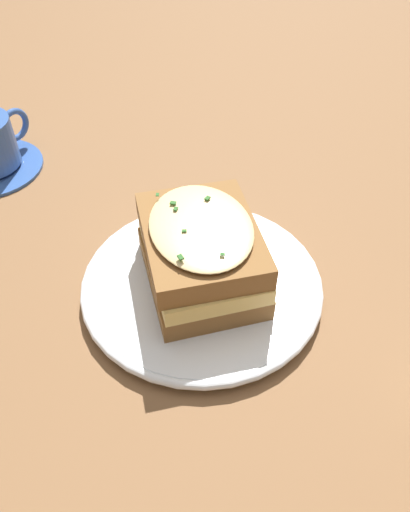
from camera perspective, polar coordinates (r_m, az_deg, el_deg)
name	(u,v)px	position (r m, az deg, el deg)	size (l,w,h in m)	color
ground_plane	(211,306)	(0.49, 0.70, -5.68)	(2.40, 2.40, 0.00)	brown
dinner_plate	(205,283)	(0.50, 0.00, -3.07)	(0.24, 0.24, 0.02)	white
sandwich	(203,252)	(0.47, -0.19, 0.43)	(0.13, 0.15, 0.08)	brown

